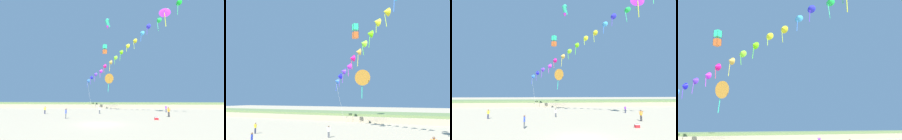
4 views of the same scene
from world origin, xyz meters
The scene contains 4 objects.
dune_ridge centered at (0.00, 40.31, 0.83)m, with size 120.00×12.89×1.67m.
kite_banner_string centered at (3.72, 16.90, 15.00)m, with size 24.99×27.65×22.51m.
large_kite_low_lead centered at (-1.34, 25.41, 8.50)m, with size 2.93×2.59×5.00m.
large_kite_high_solo centered at (-2.36, 25.12, 16.75)m, with size 1.32×1.32×2.56m.
Camera 4 is at (-5.08, -12.50, 2.99)m, focal length 38.00 mm.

